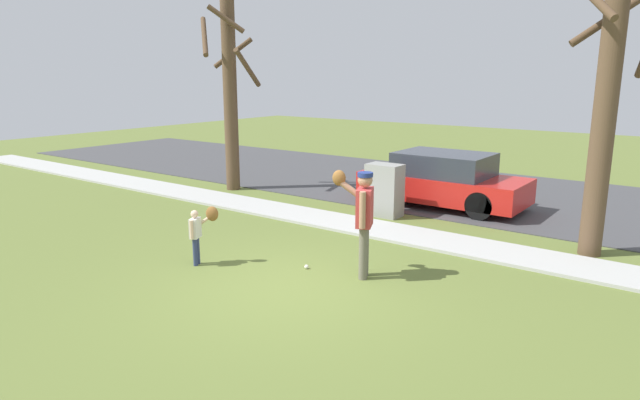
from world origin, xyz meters
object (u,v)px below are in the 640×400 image
at_px(person_adult, 362,212).
at_px(street_tree_near, 608,88).
at_px(baseball, 306,267).
at_px(utility_cabinet, 384,190).
at_px(parked_hatchback_red, 443,180).
at_px(person_child, 200,227).
at_px(street_tree_far, 230,91).

relative_size(person_adult, street_tree_near, 0.31).
distance_m(baseball, utility_cabinet, 4.05).
bearing_deg(parked_hatchback_red, person_child, 76.73).
bearing_deg(person_child, baseball, 4.67).
bearing_deg(street_tree_far, person_child, -49.53).
distance_m(street_tree_far, parked_hatchback_red, 6.30).
bearing_deg(street_tree_near, person_child, -139.09).
bearing_deg(person_child, street_tree_near, 16.43).
relative_size(street_tree_far, parked_hatchback_red, 1.30).
height_order(street_tree_near, street_tree_far, street_tree_near).
bearing_deg(baseball, parked_hatchback_red, 90.72).
relative_size(utility_cabinet, street_tree_far, 0.23).
xyz_separation_m(person_adult, baseball, (-0.94, -0.24, -1.04)).
xyz_separation_m(person_child, street_tree_near, (5.29, 4.59, 2.32)).
bearing_deg(street_tree_near, street_tree_far, 178.13).
xyz_separation_m(street_tree_near, parked_hatchback_red, (-3.76, 1.92, -2.33)).
distance_m(utility_cabinet, parked_hatchback_red, 1.82).
bearing_deg(utility_cabinet, person_child, -99.75).
relative_size(baseball, utility_cabinet, 0.06).
relative_size(person_child, street_tree_near, 0.18).
bearing_deg(street_tree_near, parked_hatchback_red, 153.00).
xyz_separation_m(baseball, street_tree_far, (-5.78, 4.00, 2.73)).
bearing_deg(baseball, utility_cabinet, 101.14).
distance_m(person_child, baseball, 1.94).
bearing_deg(parked_hatchback_red, utility_cabinet, 67.21).
bearing_deg(person_child, street_tree_far, 105.98).
xyz_separation_m(street_tree_near, street_tree_far, (-9.47, 0.31, -0.22)).
bearing_deg(street_tree_near, person_adult, -128.48).
bearing_deg(person_adult, street_tree_far, -53.72).
distance_m(baseball, parked_hatchback_red, 5.64).
bearing_deg(person_adult, utility_cabinet, -89.53).
height_order(person_adult, street_tree_near, street_tree_near).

